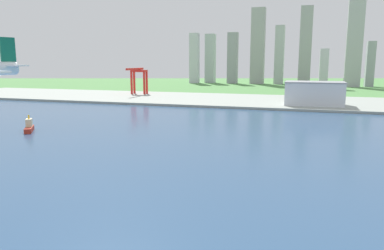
% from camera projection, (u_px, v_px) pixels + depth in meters
% --- Properties ---
extents(ground_plane, '(2400.00, 2400.00, 0.00)m').
position_uv_depth(ground_plane, '(211.00, 132.00, 235.11)').
color(ground_plane, '#4F8645').
extents(water_bay, '(840.00, 360.00, 0.15)m').
position_uv_depth(water_bay, '(180.00, 154.00, 178.74)').
color(water_bay, '#2D4C70').
rests_on(water_bay, ground).
extents(industrial_pier, '(840.00, 140.00, 2.50)m').
position_uv_depth(industrial_pier, '(253.00, 101.00, 413.35)').
color(industrial_pier, '#959C93').
rests_on(industrial_pier, ground).
extents(tugboat_small, '(13.46, 16.84, 10.53)m').
position_uv_depth(tugboat_small, '(29.00, 127.00, 237.03)').
color(tugboat_small, '#B22D1E').
rests_on(tugboat_small, water_bay).
extents(port_crane_red, '(20.86, 46.47, 34.44)m').
position_uv_depth(port_crane_red, '(138.00, 75.00, 481.61)').
color(port_crane_red, red).
rests_on(port_crane_red, industrial_pier).
extents(warehouse_main, '(56.34, 34.03, 23.13)m').
position_uv_depth(warehouse_main, '(314.00, 93.00, 360.51)').
color(warehouse_main, silver).
rests_on(warehouse_main, industrial_pier).
extents(distant_skyline, '(353.12, 75.08, 151.34)m').
position_uv_depth(distant_skyline, '(277.00, 53.00, 719.13)').
color(distant_skyline, silver).
rests_on(distant_skyline, ground).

